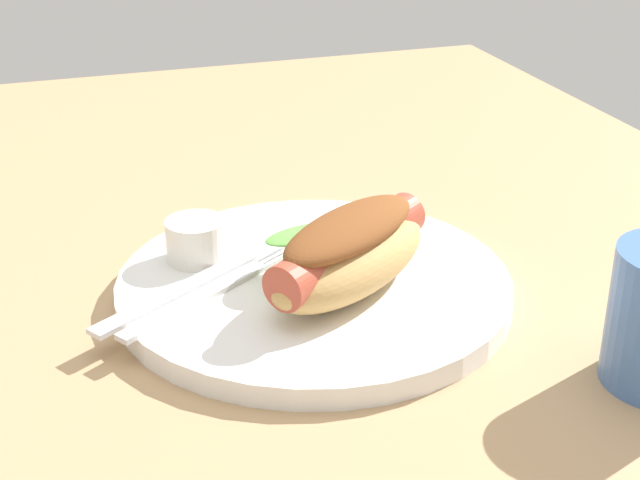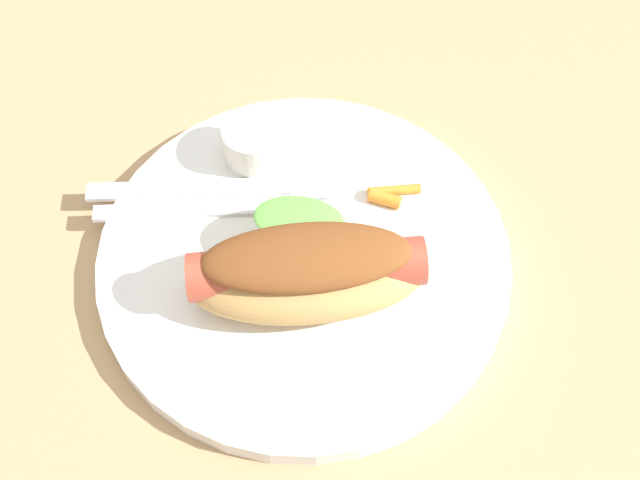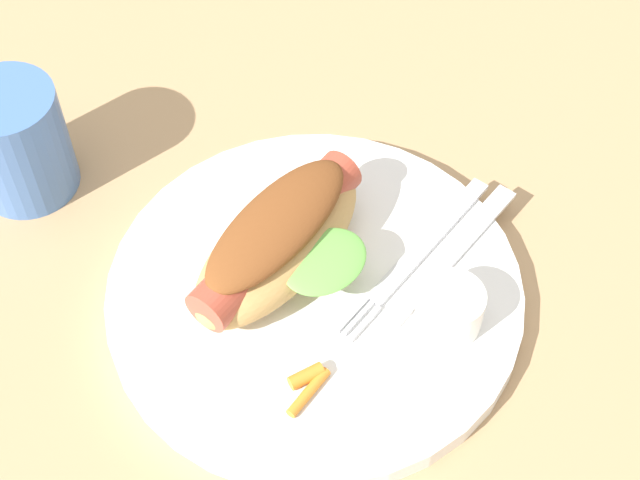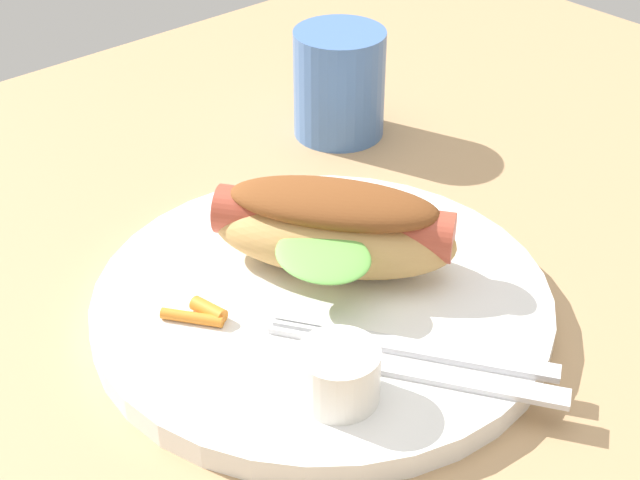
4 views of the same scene
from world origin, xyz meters
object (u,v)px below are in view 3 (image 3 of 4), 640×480
Objects in this scene: plate at (315,293)px; sauce_ramekin at (450,309)px; knife at (451,253)px; fork at (419,251)px; hot_dog at (279,240)px; drinking_cup at (17,142)px; carrot_garnish at (307,384)px.

sauce_ramekin is (-5.37, -7.34, 2.36)cm from plate.
fork is at bearing -54.44° from knife.
sauce_ramekin is 5.92cm from fork.
hot_dog reaches higher than sauce_ramekin.
drinking_cup is (14.41, 15.18, -0.12)cm from hot_dog.
sauce_ramekin is at bearing -132.52° from drinking_cup.
drinking_cup is at bearing 47.48° from sauce_ramekin.
plate is 1.94× the size of knife.
sauce_ramekin is 1.27× the size of carrot_garnish.
hot_dog is 3.74× the size of sauce_ramekin.
carrot_garnish is (-7.40, 10.48, 0.20)cm from fork.
sauce_ramekin is 5.65cm from knife.
sauce_ramekin is at bearing 31.66° from knife.
drinking_cup is at bearing -66.86° from fork.
sauce_ramekin reaches higher than fork.
hot_dog is at bearing -45.23° from fork.
plate is 7.65cm from carrot_garnish.
drinking_cup is (22.19, 24.20, 1.22)cm from sauce_ramekin.
fork is at bearing -87.19° from plate.
carrot_garnish is 27.77cm from drinking_cup.
carrot_garnish is at bearing 2.17° from fork.
drinking_cup reaches higher than knife.
sauce_ramekin is (-7.77, -9.02, -1.34)cm from hot_dog.
drinking_cup reaches higher than carrot_garnish.
hot_dog is 4.75× the size of carrot_garnish.
carrot_garnish reaches higher than knife.
carrot_garnish reaches higher than plate.
knife is (-2.84, -11.40, -2.72)cm from hot_dog.
hot_dog is (2.40, 1.68, 3.70)cm from plate.
drinking_cup reaches higher than plate.
drinking_cup is (16.81, 16.86, 3.58)cm from plate.
plate is 4.72cm from hot_dog.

